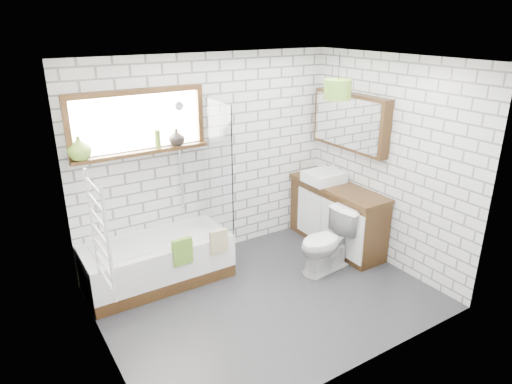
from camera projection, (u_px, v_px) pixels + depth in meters
floor at (267, 298)px, 4.99m from camera, size 3.40×2.60×0.01m
ceiling at (270, 60)px, 4.09m from camera, size 3.40×2.60×0.01m
wall_back at (209, 159)px, 5.57m from camera, size 3.40×0.01×2.50m
wall_front at (363, 241)px, 3.51m from camera, size 3.40×0.01×2.50m
wall_left at (94, 230)px, 3.69m from camera, size 0.01×2.60×2.50m
wall_right at (388, 163)px, 5.39m from camera, size 0.01×2.60×2.50m
window at (139, 123)px, 4.92m from camera, size 1.52×0.16×0.68m
towel_radiator at (100, 235)px, 3.73m from camera, size 0.06×0.52×1.00m
mirror_cabinet at (350, 122)px, 5.68m from camera, size 0.16×1.20×0.70m
shower_riser at (180, 157)px, 5.30m from camera, size 0.02×0.02×1.30m
bathtub at (158, 261)px, 5.20m from camera, size 1.63×0.72×0.53m
shower_screen at (217, 165)px, 5.24m from camera, size 0.02×0.72×1.50m
towel_green at (182, 251)px, 4.91m from camera, size 0.22×0.06×0.30m
towel_beige at (219, 241)px, 5.13m from camera, size 0.21×0.05×0.28m
vanity at (337, 216)px, 6.01m from camera, size 0.47×1.47×0.84m
basin at (324, 177)px, 5.99m from camera, size 0.47×0.41×0.14m
tap at (333, 170)px, 6.04m from camera, size 0.03×0.03×0.18m
toilet at (327, 242)px, 5.41m from camera, size 0.49×0.77×0.75m
vase_olive at (79, 150)px, 4.64m from camera, size 0.31×0.31×0.25m
vase_dark at (177, 139)px, 5.18m from camera, size 0.23×0.23×0.19m
bottle at (158, 141)px, 5.06m from camera, size 0.08×0.08×0.21m
pendant at (338, 89)px, 5.18m from camera, size 0.31×0.31×0.23m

